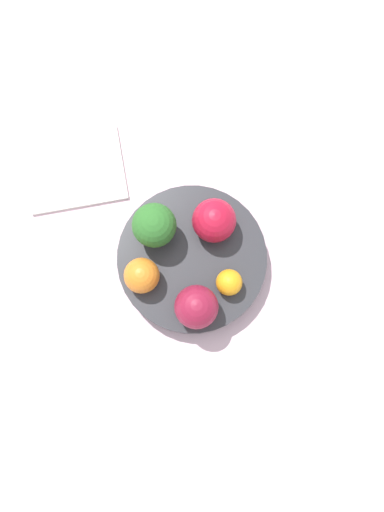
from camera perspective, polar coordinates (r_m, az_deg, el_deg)
The scene contains 9 objects.
ground_plane at distance 0.76m, azimuth 0.00°, elevation -0.87°, with size 6.00×6.00×0.00m, color gray.
table_surface at distance 0.75m, azimuth 0.00°, elevation -0.75°, with size 1.20×1.20×0.02m.
bowl at distance 0.72m, azimuth 0.00°, elevation -0.39°, with size 0.21×0.21×0.03m.
broccoli at distance 0.68m, azimuth -4.34°, elevation 3.50°, with size 0.06×0.06×0.07m.
apple_red at distance 0.67m, azimuth 0.50°, elevation -5.83°, with size 0.06×0.06×0.06m.
apple_green at distance 0.69m, azimuth 2.54°, elevation 4.07°, with size 0.06×0.06×0.06m.
orange_front at distance 0.68m, azimuth -5.77°, elevation -2.24°, with size 0.05×0.05×0.05m.
orange_back at distance 0.68m, azimuth 4.26°, elevation -3.03°, with size 0.04×0.04×0.04m.
napkin at distance 0.79m, azimuth -13.21°, elevation 9.58°, with size 0.18×0.16×0.01m.
Camera 1 is at (0.06, 0.11, 0.75)m, focal length 35.00 mm.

